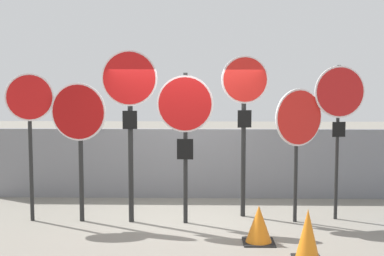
{
  "coord_description": "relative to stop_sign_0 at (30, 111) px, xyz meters",
  "views": [
    {
      "loc": [
        0.26,
        -8.75,
        2.37
      ],
      "look_at": [
        0.07,
        0.0,
        1.54
      ],
      "focal_mm": 50.0,
      "sensor_mm": 36.0,
      "label": 1
    }
  ],
  "objects": [
    {
      "name": "fence_back",
      "position": [
        2.56,
        1.81,
        -1.14
      ],
      "size": [
        7.98,
        0.12,
        1.37
      ],
      "color": "slate",
      "rests_on": "ground"
    },
    {
      "name": "stop_sign_6",
      "position": [
        5.05,
        0.21,
        0.12
      ],
      "size": [
        0.85,
        0.17,
        2.57
      ],
      "rotation": [
        0.0,
        0.0,
        0.16
      ],
      "color": "black",
      "rests_on": "ground"
    },
    {
      "name": "traffic_cone_1",
      "position": [
        3.62,
        -1.08,
        -1.55
      ],
      "size": [
        0.45,
        0.45,
        0.55
      ],
      "color": "black",
      "rests_on": "ground"
    },
    {
      "name": "stop_sign_5",
      "position": [
        4.36,
        0.03,
        -0.21
      ],
      "size": [
        0.82,
        0.48,
        2.19
      ],
      "rotation": [
        0.0,
        0.0,
        0.51
      ],
      "color": "black",
      "rests_on": "ground"
    },
    {
      "name": "stop_sign_4",
      "position": [
        3.51,
        0.36,
        0.12
      ],
      "size": [
        0.79,
        0.19,
        2.73
      ],
      "rotation": [
        0.0,
        0.0,
        0.16
      ],
      "color": "black",
      "rests_on": "ground"
    },
    {
      "name": "stop_sign_2",
      "position": [
        1.64,
        -0.04,
        0.17
      ],
      "size": [
        0.9,
        0.15,
        2.81
      ],
      "rotation": [
        0.0,
        0.0,
        0.02
      ],
      "color": "black",
      "rests_on": "ground"
    },
    {
      "name": "stop_sign_0",
      "position": [
        0.0,
        0.0,
        0.0
      ],
      "size": [
        0.72,
        0.34,
        2.44
      ],
      "rotation": [
        0.0,
        0.0,
        0.42
      ],
      "color": "black",
      "rests_on": "ground"
    },
    {
      "name": "ground_plane",
      "position": [
        2.56,
        0.16,
        -1.82
      ],
      "size": [
        40.0,
        40.0,
        0.0
      ],
      "primitive_type": "plane",
      "color": "gray"
    },
    {
      "name": "stop_sign_3",
      "position": [
        2.53,
        -0.09,
        -0.07
      ],
      "size": [
        0.91,
        0.15,
        2.45
      ],
      "rotation": [
        0.0,
        0.0,
        -0.06
      ],
      "color": "black",
      "rests_on": "ground"
    },
    {
      "name": "stop_sign_1",
      "position": [
        0.8,
        -0.01,
        -0.18
      ],
      "size": [
        0.93,
        0.21,
        2.28
      ],
      "rotation": [
        0.0,
        0.0,
        -0.18
      ],
      "color": "black",
      "rests_on": "ground"
    },
    {
      "name": "traffic_cone_0",
      "position": [
        4.18,
        -1.77,
        -1.49
      ],
      "size": [
        0.38,
        0.38,
        0.67
      ],
      "color": "black",
      "rests_on": "ground"
    }
  ]
}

